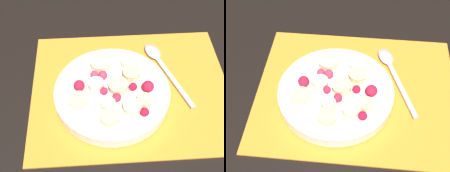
# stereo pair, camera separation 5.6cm
# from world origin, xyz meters

# --- Properties ---
(ground_plane) EXTENTS (3.00, 3.00, 0.00)m
(ground_plane) POSITION_xyz_m (0.00, 0.00, 0.00)
(ground_plane) COLOR black
(placemat) EXTENTS (0.38, 0.30, 0.01)m
(placemat) POSITION_xyz_m (0.00, 0.00, 0.00)
(placemat) COLOR orange
(placemat) RESTS_ON ground_plane
(fruit_bowl) EXTENTS (0.21, 0.21, 0.05)m
(fruit_bowl) POSITION_xyz_m (-0.04, -0.02, 0.02)
(fruit_bowl) COLOR white
(fruit_bowl) RESTS_ON placemat
(spoon) EXTENTS (0.08, 0.18, 0.01)m
(spoon) POSITION_xyz_m (0.06, 0.07, 0.01)
(spoon) COLOR #B2B2B7
(spoon) RESTS_ON placemat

